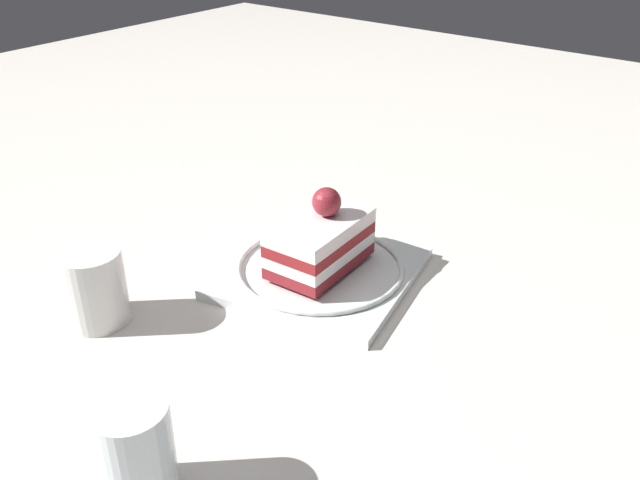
# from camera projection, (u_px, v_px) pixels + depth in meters

# --- Properties ---
(ground_plane) EXTENTS (2.40, 2.40, 0.00)m
(ground_plane) POSITION_uv_depth(u_px,v_px,m) (288.00, 282.00, 0.74)
(ground_plane) COLOR silver
(dessert_plate) EXTENTS (0.23, 0.23, 0.02)m
(dessert_plate) POSITION_uv_depth(u_px,v_px,m) (320.00, 271.00, 0.75)
(dessert_plate) COLOR white
(dessert_plate) RESTS_ON ground_plane
(cake_slice) EXTENTS (0.12, 0.08, 0.09)m
(cake_slice) POSITION_uv_depth(u_px,v_px,m) (320.00, 240.00, 0.73)
(cake_slice) COLOR maroon
(cake_slice) RESTS_ON dessert_plate
(fork) EXTENTS (0.06, 0.09, 0.00)m
(fork) POSITION_uv_depth(u_px,v_px,m) (327.00, 228.00, 0.81)
(fork) COLOR silver
(fork) RESTS_ON dessert_plate
(drink_glass_near) EXTENTS (0.06, 0.06, 0.08)m
(drink_glass_near) POSITION_uv_depth(u_px,v_px,m) (95.00, 291.00, 0.67)
(drink_glass_near) COLOR white
(drink_glass_near) RESTS_ON ground_plane
(drink_glass_far) EXTENTS (0.05, 0.05, 0.08)m
(drink_glass_far) POSITION_uv_depth(u_px,v_px,m) (136.00, 455.00, 0.48)
(drink_glass_far) COLOR silver
(drink_glass_far) RESTS_ON ground_plane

